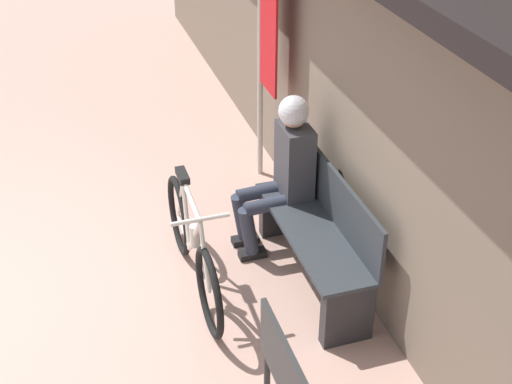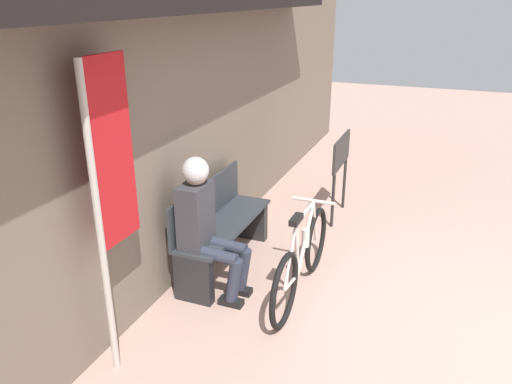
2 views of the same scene
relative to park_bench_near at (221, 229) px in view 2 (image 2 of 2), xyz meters
name	(u,v)px [view 2 (image 2 of 2)]	position (x,y,z in m)	size (l,w,h in m)	color
ground_plane	(493,351)	(-0.42, -2.53, -0.41)	(24.00, 24.00, 0.00)	tan
storefront_wall	(163,109)	(-0.42, 0.31, 1.26)	(12.00, 0.56, 3.20)	#756656
park_bench_near	(221,229)	(0.00, 0.00, 0.00)	(1.44, 0.42, 0.88)	#2D3338
bicycle	(302,259)	(-0.20, -0.90, -0.05)	(1.61, 0.40, 0.87)	black
person_seated	(205,218)	(-0.51, -0.10, 0.35)	(0.34, 0.60, 1.30)	#2D3342
banner_pole	(108,180)	(-1.50, 0.08, 1.02)	(0.45, 0.05, 2.23)	#B7B2A8
signboard	(341,159)	(1.60, -0.83, 0.35)	(0.76, 0.04, 1.02)	#232326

